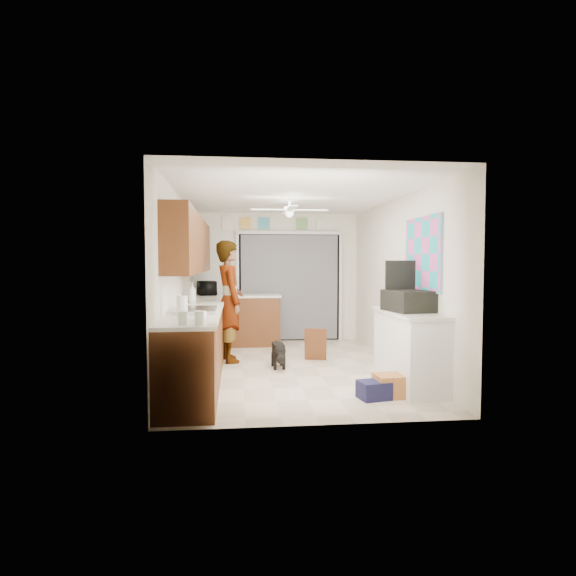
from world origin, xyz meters
name	(u,v)px	position (x,y,z in m)	size (l,w,h in m)	color
floor	(291,368)	(0.00, 0.00, 0.00)	(5.00, 5.00, 0.00)	beige
ceiling	(291,196)	(0.00, 0.00, 2.50)	(5.00, 5.00, 0.00)	white
wall_back	(277,277)	(0.00, 2.50, 1.25)	(3.20, 3.20, 0.00)	white
wall_front	(321,294)	(0.00, -2.50, 1.25)	(3.20, 3.20, 0.00)	white
wall_left	(179,283)	(-1.60, 0.00, 1.25)	(5.00, 5.00, 0.00)	white
wall_right	(398,282)	(1.60, 0.00, 1.25)	(5.00, 5.00, 0.00)	white
left_base_cabinets	(201,339)	(-1.30, 0.00, 0.45)	(0.60, 4.80, 0.90)	#5E2E16
left_countertop	(201,306)	(-1.29, 0.00, 0.92)	(0.62, 4.80, 0.04)	white
upper_cabinets	(191,245)	(-1.44, 0.20, 1.80)	(0.32, 4.00, 0.80)	#5E2E16
sink_basin	(195,311)	(-1.29, -1.00, 0.95)	(0.50, 0.76, 0.06)	silver
faucet	(179,303)	(-1.48, -1.00, 1.05)	(0.03, 0.03, 0.22)	silver
peninsula_base	(252,321)	(-0.50, 2.00, 0.45)	(1.00, 0.60, 0.90)	#5E2E16
peninsula_top	(252,296)	(-0.50, 2.00, 0.92)	(1.04, 0.64, 0.04)	white
back_opening_recess	(289,287)	(0.25, 2.47, 1.05)	(2.00, 0.06, 2.10)	black
curtain_panel	(290,287)	(0.25, 2.43, 1.05)	(1.90, 0.03, 2.05)	gray
door_trim_left	(237,288)	(-0.77, 2.44, 1.05)	(0.06, 0.04, 2.10)	white
door_trim_right	(341,287)	(1.27, 2.44, 1.05)	(0.06, 0.04, 2.10)	white
door_trim_head	(290,233)	(0.25, 2.44, 2.12)	(2.10, 0.04, 0.06)	white
header_frame_0	(246,223)	(-0.60, 2.47, 2.30)	(0.22, 0.02, 0.22)	#EEB64F
header_frame_1	(264,223)	(-0.25, 2.47, 2.30)	(0.22, 0.02, 0.22)	#46A6BC
header_frame_3	(302,224)	(0.50, 2.47, 2.30)	(0.22, 0.02, 0.22)	#6DA35D
header_frame_4	(322,224)	(0.90, 2.47, 2.30)	(0.22, 0.02, 0.22)	white
route66_sign	(228,223)	(-0.95, 2.47, 2.30)	(0.22, 0.02, 0.26)	silver
right_counter_base	(409,350)	(1.35, -1.20, 0.45)	(0.50, 1.40, 0.90)	white
right_counter_top	(409,313)	(1.34, -1.20, 0.92)	(0.54, 1.44, 0.04)	white
abstract_painting	(423,254)	(1.58, -1.00, 1.65)	(0.03, 1.15, 0.95)	#E052AB
ceiling_fan	(289,210)	(0.00, 0.20, 2.32)	(1.14, 1.14, 0.24)	white
microwave	(207,288)	(-1.33, 2.01, 1.07)	(0.46, 0.32, 0.26)	black
soap_bottle	(192,293)	(-1.44, 0.33, 1.09)	(0.12, 0.12, 0.30)	silver
cup	(200,316)	(-1.16, -1.88, 0.99)	(0.13, 0.13, 0.10)	white
jar_a	(199,319)	(-1.15, -2.25, 1.00)	(0.09, 0.09, 0.13)	silver
jar_b	(183,318)	(-1.31, -2.22, 1.01)	(0.09, 0.09, 0.13)	silver
paper_towel_roll	(182,308)	(-1.37, -1.74, 1.07)	(0.12, 0.12, 0.25)	white
suitcase	(408,301)	(1.32, -1.21, 1.07)	(0.46, 0.61, 0.26)	black
suitcase_rim	(408,310)	(1.32, -1.21, 0.96)	(0.44, 0.58, 0.02)	yellow
suitcase_lid	(400,280)	(1.32, -0.92, 1.32)	(0.42, 0.03, 0.50)	black
cardboard_box	(393,386)	(1.00, -1.64, 0.13)	(0.41, 0.31, 0.26)	#AA6535
navy_crate	(374,390)	(0.75, -1.70, 0.10)	(0.33, 0.28, 0.20)	#161637
cabinet_door_panel	(315,344)	(0.44, 0.46, 0.26)	(0.35, 0.03, 0.52)	#5E2E16
man	(229,301)	(-0.90, 0.57, 0.94)	(0.68, 0.45, 1.88)	white
dog	(278,354)	(-0.19, 0.01, 0.20)	(0.22, 0.51, 0.40)	black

